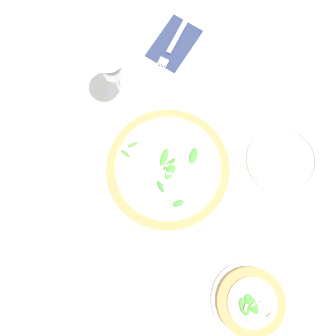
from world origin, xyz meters
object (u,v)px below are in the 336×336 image
Objects in this scene: fork at (173,44)px; shaker_pepper at (74,190)px; wine_glass at (111,66)px; pizza_arugula_main at (168,169)px; side_plate_white at (283,160)px; pizza_personal_side at (250,301)px.

shaker_pepper is (0.45, -0.07, 0.03)m from fork.
fork is at bearing 154.62° from wine_glass.
pizza_arugula_main is 1.80× the size of side_plate_white.
fork is (-0.52, -0.40, -0.01)m from pizza_personal_side.
side_plate_white is at bearing 87.89° from wine_glass.
pizza_arugula_main is at bearing 24.59° from fork.
side_plate_white is (0.19, 0.37, 0.00)m from fork.
pizza_personal_side is 0.99× the size of side_plate_white.
fork is 0.41m from side_plate_white.
pizza_personal_side is at bearing 5.83° from side_plate_white.
pizza_arugula_main reaches higher than fork.
pizza_personal_side is 0.97× the size of wine_glass.
pizza_arugula_main is 0.27m from wine_glass.
pizza_arugula_main is 0.35m from pizza_personal_side.
pizza_personal_side is at bearing 53.59° from wine_glass.
side_plate_white is at bearing 117.35° from pizza_arugula_main.
fork is at bearing -159.82° from pizza_arugula_main.
wine_glass is at bearing -92.11° from side_plate_white.
pizza_personal_side is 0.84× the size of fork.
side_plate_white is 0.51m from shaker_pepper.
pizza_arugula_main is at bearing -62.65° from side_plate_white.
shaker_pepper is (0.26, -0.43, 0.02)m from side_plate_white.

